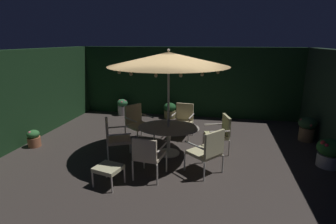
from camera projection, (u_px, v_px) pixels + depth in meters
The scene contains 17 objects.
ground_plane at pixel (169, 152), 6.89m from camera, with size 8.62×7.46×0.02m, color #3D3531.
hedge_backdrop_rear at pixel (188, 82), 9.93m from camera, with size 8.62×0.30×2.57m, color black.
hedge_backdrop_left at pixel (22, 97), 7.34m from camera, with size 0.30×7.46×2.57m, color #19361B.
patio_dining_table at pixel (168, 132), 6.62m from camera, with size 1.54×1.27×0.72m.
patio_umbrella at pixel (169, 59), 6.15m from camera, with size 2.86×2.86×2.62m.
patio_chair_north at pixel (137, 121), 7.58m from camera, with size 0.86×0.85×1.02m.
patio_chair_northeast at pixel (115, 136), 6.32m from camera, with size 0.78×0.78×1.00m.
patio_chair_east at pixel (148, 154), 5.42m from camera, with size 0.64×0.67×0.94m.
patio_chair_southeast at pixel (208, 149), 5.62m from camera, with size 0.86×0.86×1.01m.
patio_chair_south at pixel (220, 132), 6.75m from camera, with size 0.70×0.74×0.97m.
patio_chair_southwest at pixel (183, 119), 7.85m from camera, with size 0.65×0.68×0.98m.
ottoman_footrest at pixel (108, 169), 5.22m from camera, with size 0.59×0.56×0.40m.
potted_plant_front_corner at pixel (34, 138), 7.17m from camera, with size 0.34×0.34×0.47m.
potted_plant_right_near at pixel (123, 106), 10.20m from camera, with size 0.41×0.41×0.62m.
potted_plant_back_left at pixel (329, 152), 6.00m from camera, with size 0.56×0.56×0.65m.
potted_plant_back_center at pixel (170, 110), 9.80m from camera, with size 0.45×0.45×0.57m.
potted_plant_back_right at pixel (307, 128), 7.56m from camera, with size 0.50×0.50×0.70m.
Camera 1 is at (1.24, -6.25, 2.81)m, focal length 28.28 mm.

